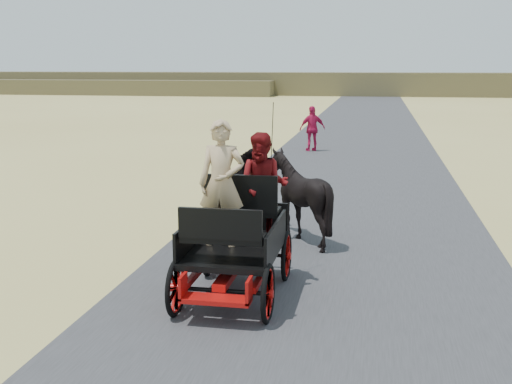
% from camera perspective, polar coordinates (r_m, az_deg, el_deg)
% --- Properties ---
extents(ground, '(140.00, 140.00, 0.00)m').
position_cam_1_polar(ground, '(9.04, 5.31, -9.99)').
color(ground, tan).
extents(road, '(6.00, 140.00, 0.01)m').
position_cam_1_polar(road, '(9.04, 5.31, -9.96)').
color(road, '#38383A').
rests_on(road, ground).
extents(ridge_far, '(140.00, 6.00, 2.40)m').
position_cam_1_polar(ridge_far, '(70.43, 10.22, 9.43)').
color(ridge_far, brown).
rests_on(ridge_far, ground).
extents(ridge_near, '(40.00, 4.00, 1.60)m').
position_cam_1_polar(ridge_near, '(73.21, -14.33, 9.01)').
color(ridge_near, brown).
rests_on(ridge_near, ground).
extents(carriage, '(1.30, 2.40, 0.72)m').
position_cam_1_polar(carriage, '(9.29, -1.84, -7.00)').
color(carriage, black).
rests_on(carriage, ground).
extents(horse_left, '(0.91, 2.01, 1.70)m').
position_cam_1_polar(horse_left, '(12.11, -1.33, -0.26)').
color(horse_left, black).
rests_on(horse_left, ground).
extents(horse_right, '(1.37, 1.54, 1.70)m').
position_cam_1_polar(horse_right, '(11.94, 3.84, -0.45)').
color(horse_right, black).
rests_on(horse_right, ground).
extents(driver_man, '(0.66, 0.43, 1.80)m').
position_cam_1_polar(driver_man, '(9.07, -3.06, 0.76)').
color(driver_man, tan).
rests_on(driver_man, carriage).
extents(passenger_woman, '(0.77, 0.60, 1.58)m').
position_cam_1_polar(passenger_woman, '(9.51, 0.66, 0.59)').
color(passenger_woman, '#660C0F').
rests_on(passenger_woman, carriage).
extents(pedestrian, '(1.09, 0.81, 1.73)m').
position_cam_1_polar(pedestrian, '(24.63, 5.03, 5.63)').
color(pedestrian, '#B51444').
rests_on(pedestrian, ground).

